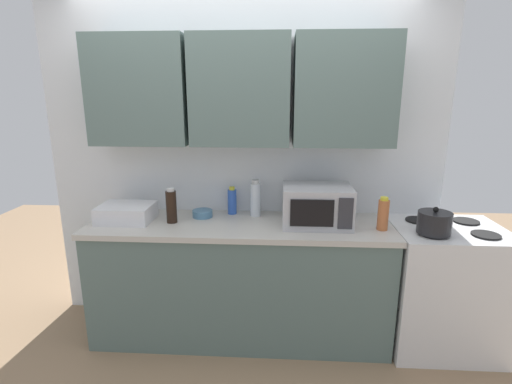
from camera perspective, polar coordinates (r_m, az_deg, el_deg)
name	(u,v)px	position (r m, az deg, el deg)	size (l,w,h in m)	color
wall_back_with_cabinets	(242,127)	(2.87, -2.09, 9.72)	(3.05, 0.38, 2.60)	white
counter_run	(240,279)	(2.96, -2.33, -12.86)	(2.18, 0.63, 0.90)	slate
stove_range	(442,286)	(3.16, 26.00, -12.52)	(0.76, 0.64, 0.91)	silver
kettle	(434,223)	(2.79, 25.03, -4.15)	(0.21, 0.21, 0.18)	black
microwave	(317,205)	(2.74, 9.03, -2.00)	(0.48, 0.37, 0.28)	#B7B7BC
dish_rack	(127,213)	(2.97, -18.72, -2.95)	(0.38, 0.30, 0.12)	silver
bottle_clear_tall	(255,199)	(2.91, -0.08, -1.02)	(0.08, 0.08, 0.28)	silver
bottle_soy_dark	(171,206)	(2.82, -12.50, -2.08)	(0.08, 0.08, 0.25)	black
bottle_spice_jar	(383,214)	(2.75, 18.41, -3.16)	(0.07, 0.07, 0.23)	#BC6638
bottle_blue_cleaner	(232,201)	(2.97, -3.58, -1.38)	(0.07, 0.07, 0.21)	#2D56B7
bowl_ceramic_small	(203,214)	(2.93, -7.97, -3.19)	(0.15, 0.15, 0.05)	teal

